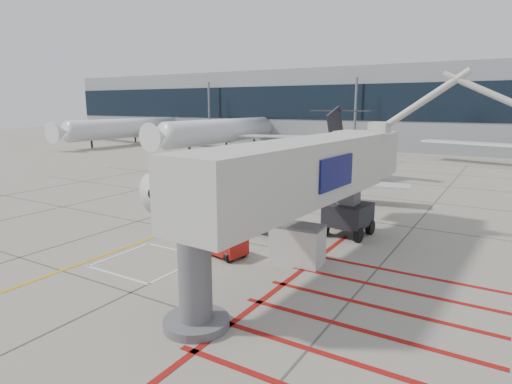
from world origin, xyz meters
The scene contains 12 objects.
ground_plane centered at (0.00, 0.00, 0.00)m, with size 260.00×260.00×0.00m, color gray.
regional_jet centered at (-4.58, 13.26, 3.64)m, with size 22.03×27.78×7.28m, color silver, non-canonical shape.
jet_bridge centered at (4.52, 2.08, 4.00)m, with size 9.47×19.98×7.99m, color beige, non-canonical shape.
pushback_tug centered at (0.79, 1.63, 0.62)m, with size 2.14×1.34×1.25m, color #AD1610, non-canonical shape.
baggage_cart centered at (0.71, 5.95, 0.55)m, with size 1.74×1.10×1.10m, color #56555A, non-canonical shape.
ground_power_unit centered at (4.39, 2.65, 0.97)m, with size 2.44×1.42×1.93m, color beige, non-canonical shape.
cone_nose centered at (-1.68, 7.21, 0.27)m, with size 0.39×0.39×0.54m, color #E13D0B.
cone_side centered at (3.86, 7.91, 0.25)m, with size 0.36×0.36×0.49m, color #F5430C.
terminal_building centered at (10.00, 70.00, 7.00)m, with size 180.00×28.00×14.00m, color gray.
terminal_glass_band centered at (10.00, 55.95, 8.00)m, with size 180.00×0.10×6.00m, color black.
bg_aircraft_a centered at (-51.88, 46.00, 5.55)m, with size 33.29×36.99×11.10m, color silver, non-canonical shape.
bg_aircraft_b centered at (-28.73, 46.00, 5.91)m, with size 35.45×39.39×11.82m, color silver, non-canonical shape.
Camera 1 is at (12.95, -15.38, 7.61)m, focal length 30.00 mm.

